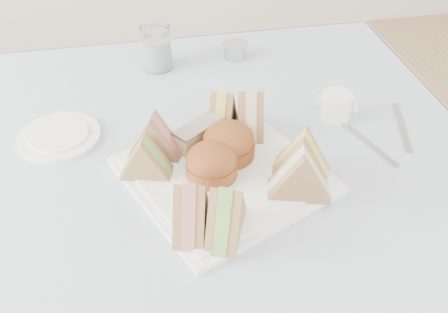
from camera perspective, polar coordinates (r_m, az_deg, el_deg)
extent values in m
cube|color=brown|center=(1.22, -0.30, -13.77)|extent=(0.90, 0.90, 0.74)
cube|color=#9FAFCC|center=(0.95, -0.37, -0.35)|extent=(1.02, 1.02, 0.01)
cube|color=white|center=(0.90, 0.00, -2.14)|extent=(0.41, 0.41, 0.01)
cylinder|color=#974F2B|center=(0.87, -1.42, -0.71)|extent=(0.11, 0.11, 0.06)
cylinder|color=#974F2B|center=(0.91, 0.54, 1.62)|extent=(0.14, 0.14, 0.06)
cube|color=beige|center=(0.95, -3.00, 2.47)|extent=(0.10, 0.09, 0.05)
cylinder|color=white|center=(1.04, -18.29, 2.20)|extent=(0.19, 0.19, 0.01)
cylinder|color=white|center=(1.21, -7.72, 12.20)|extent=(0.09, 0.09, 0.10)
cylinder|color=#B9B9B9|center=(1.26, 1.27, 11.96)|extent=(0.08, 0.08, 0.03)
cube|color=#B9B9B9|center=(1.08, 19.64, 3.19)|extent=(0.06, 0.17, 0.00)
cube|color=#B9B9B9|center=(1.03, 15.62, 1.91)|extent=(0.07, 0.18, 0.00)
cylinder|color=white|center=(1.06, 12.72, 5.66)|extent=(0.08, 0.08, 0.06)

